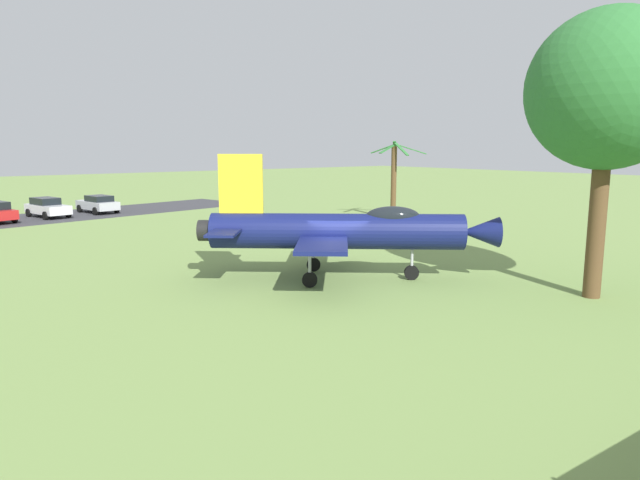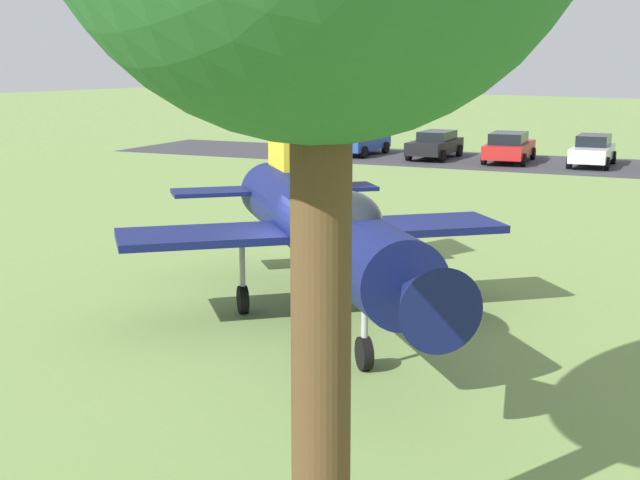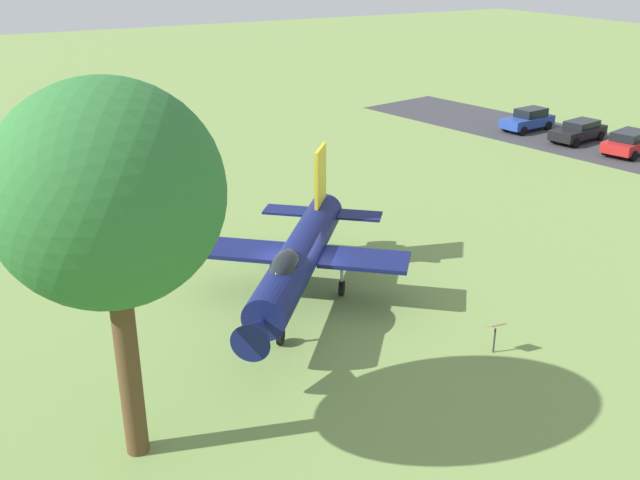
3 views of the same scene
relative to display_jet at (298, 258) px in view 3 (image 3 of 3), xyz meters
name	(u,v)px [view 3 (image 3 of 3)]	position (x,y,z in m)	size (l,w,h in m)	color
ground_plane	(300,303)	(0.27, -0.23, -2.05)	(200.00, 200.00, 0.00)	#75934C
parking_strip	(629,153)	(8.85, -29.12, -2.05)	(43.23, 8.00, 0.00)	#38383D
display_jet	(298,258)	(0.00, 0.00, 0.00)	(10.74, 9.76, 5.12)	#111951
shade_tree	(109,197)	(-5.28, 7.64, 5.24)	(5.27, 5.59, 10.10)	brown
info_plaque	(495,330)	(-6.04, -4.29, -1.20)	(0.46, 0.64, 1.14)	#333333
parked_car_red	(631,142)	(8.80, -29.03, -1.26)	(3.05, 5.10, 1.54)	red
parked_car_black	(579,131)	(12.72, -28.49, -1.30)	(2.65, 4.80, 1.42)	black
parked_car_blue	(528,119)	(16.84, -27.74, -1.25)	(2.38, 4.44, 1.59)	#23429E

